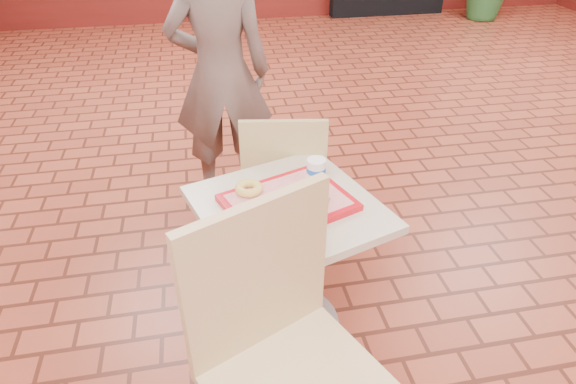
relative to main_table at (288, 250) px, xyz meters
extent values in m
cube|color=brown|center=(1.19, 0.36, -0.45)|extent=(8.00, 10.00, 0.01)
cube|color=beige|center=(0.00, 0.00, 0.20)|extent=(0.63, 0.63, 0.04)
cylinder|color=gray|center=(0.00, 0.00, -0.13)|extent=(0.07, 0.07, 0.63)
cylinder|color=gray|center=(0.00, 0.00, -0.44)|extent=(0.46, 0.46, 0.03)
cube|color=tan|center=(-0.17, -0.45, 0.31)|extent=(0.44, 0.23, 0.51)
cylinder|color=gray|center=(0.02, -0.37, -0.22)|extent=(0.03, 0.03, 0.46)
cube|color=#CCBC7A|center=(0.08, 0.56, -0.06)|extent=(0.44, 0.44, 0.04)
cube|color=#CCBC7A|center=(0.05, 0.39, 0.17)|extent=(0.38, 0.09, 0.42)
cylinder|color=gray|center=(0.27, 0.69, -0.26)|extent=(0.03, 0.03, 0.37)
cylinder|color=gray|center=(-0.06, 0.75, -0.26)|extent=(0.03, 0.03, 0.37)
cylinder|color=gray|center=(0.22, 0.37, -0.26)|extent=(0.03, 0.03, 0.37)
cylinder|color=gray|center=(-0.11, 0.42, -0.26)|extent=(0.03, 0.03, 0.37)
imported|color=#62524C|center=(-0.16, 1.15, 0.32)|extent=(0.58, 0.39, 1.55)
cube|color=red|center=(0.00, 0.00, 0.23)|extent=(0.44, 0.34, 0.02)
cube|color=#E18585|center=(0.00, 0.00, 0.24)|extent=(0.39, 0.30, 0.00)
torus|color=#DFBE51|center=(-0.14, 0.08, 0.26)|extent=(0.13, 0.13, 0.03)
ellipsoid|color=#CC793B|center=(0.07, -0.06, 0.27)|extent=(0.15, 0.09, 0.04)
cube|color=beige|center=(0.07, -0.06, 0.29)|extent=(0.13, 0.07, 0.01)
ellipsoid|color=#A54C17|center=(0.01, -0.07, 0.26)|extent=(0.03, 0.03, 0.02)
cylinder|color=white|center=(0.13, 0.11, 0.29)|extent=(0.07, 0.07, 0.09)
cylinder|color=blue|center=(0.13, 0.11, 0.30)|extent=(0.08, 0.08, 0.02)
camera|label=1|loc=(-0.27, -1.44, 1.27)|focal=30.00mm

